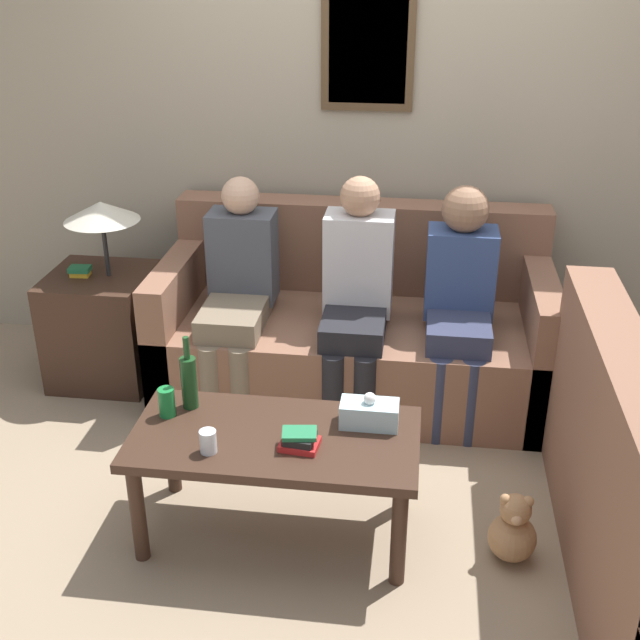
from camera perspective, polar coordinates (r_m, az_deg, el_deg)
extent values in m
plane|color=gray|center=(3.97, 1.61, -8.58)|extent=(16.00, 16.00, 0.00)
cube|color=#9E937F|center=(4.43, 3.33, 13.49)|extent=(9.00, 0.06, 2.60)
cube|color=#4C3823|center=(4.32, 3.42, 18.56)|extent=(0.48, 0.02, 0.60)
cube|color=silver|center=(4.32, 3.41, 18.54)|extent=(0.40, 0.01, 0.52)
cube|color=brown|center=(4.28, 2.37, -2.35)|extent=(2.01, 0.95, 0.44)
cube|color=brown|center=(4.43, 2.94, 5.31)|extent=(2.01, 0.20, 0.50)
cube|color=brown|center=(4.39, -9.84, 0.02)|extent=(0.14, 0.95, 0.72)
cube|color=brown|center=(4.25, 15.06, -1.42)|extent=(0.14, 0.95, 0.72)
cube|color=brown|center=(3.03, 20.56, -6.69)|extent=(0.20, 1.68, 0.50)
cube|color=#382319|center=(3.17, -3.24, -8.43)|extent=(1.13, 0.56, 0.04)
cylinder|color=#382319|center=(3.26, -12.83, -13.21)|extent=(0.06, 0.06, 0.44)
cylinder|color=#382319|center=(3.09, 5.62, -15.03)|extent=(0.06, 0.06, 0.44)
cylinder|color=#382319|center=(3.59, -10.51, -8.93)|extent=(0.06, 0.06, 0.44)
cylinder|color=#382319|center=(3.44, 5.95, -10.29)|extent=(0.06, 0.06, 0.44)
cube|color=#382319|center=(4.53, -15.13, -0.44)|extent=(0.53, 0.53, 0.61)
cylinder|color=#262628|center=(4.33, -15.02, 5.07)|extent=(0.02, 0.02, 0.32)
cone|color=beige|center=(4.27, -15.31, 7.48)|extent=(0.39, 0.39, 0.10)
cube|color=gold|center=(4.42, -16.67, 3.18)|extent=(0.10, 0.08, 0.03)
cube|color=#237547|center=(4.41, -16.72, 3.49)|extent=(0.12, 0.09, 0.03)
cylinder|color=#19421E|center=(3.31, -9.29, -4.43)|extent=(0.07, 0.07, 0.22)
cylinder|color=#19421E|center=(3.23, -9.49, -1.97)|extent=(0.03, 0.03, 0.10)
cylinder|color=silver|center=(3.06, -7.96, -8.55)|extent=(0.06, 0.06, 0.09)
cube|color=red|center=(3.07, -1.46, -8.82)|extent=(0.16, 0.13, 0.02)
cube|color=black|center=(3.06, -1.47, -8.42)|extent=(0.12, 0.11, 0.03)
cube|color=#237547|center=(3.05, -1.47, -8.07)|extent=(0.14, 0.11, 0.02)
cylinder|color=#197A38|center=(3.29, -10.84, -5.76)|extent=(0.07, 0.07, 0.12)
cube|color=silver|center=(3.19, 3.53, -6.68)|extent=(0.23, 0.12, 0.10)
sphere|color=white|center=(3.15, 3.56, -5.60)|extent=(0.05, 0.05, 0.05)
cube|color=#756651|center=(4.07, -6.09, 0.22)|extent=(0.31, 0.48, 0.14)
cylinder|color=#756651|center=(4.01, -7.76, -4.70)|extent=(0.11, 0.11, 0.44)
cylinder|color=#756651|center=(3.97, -5.61, -4.87)|extent=(0.11, 0.11, 0.44)
cube|color=#474C56|center=(4.19, -5.50, 4.54)|extent=(0.34, 0.22, 0.47)
sphere|color=tan|center=(4.08, -5.69, 8.78)|extent=(0.19, 0.19, 0.19)
cube|color=black|center=(3.94, 2.42, -0.53)|extent=(0.31, 0.42, 0.14)
cylinder|color=black|center=(3.89, 0.93, -5.44)|extent=(0.11, 0.11, 0.44)
cylinder|color=black|center=(3.88, 3.19, -5.59)|extent=(0.11, 0.11, 0.44)
cube|color=silver|center=(4.03, 2.77, 4.06)|extent=(0.34, 0.22, 0.51)
sphere|color=tan|center=(3.91, 2.88, 8.76)|extent=(0.20, 0.20, 0.20)
cube|color=#2D334C|center=(3.95, 9.78, -0.79)|extent=(0.31, 0.40, 0.14)
cylinder|color=#2D334C|center=(3.90, 8.42, -5.62)|extent=(0.11, 0.11, 0.44)
cylinder|color=#2D334C|center=(3.91, 10.67, -5.74)|extent=(0.11, 0.11, 0.44)
cube|color=#33477A|center=(4.05, 9.95, 3.33)|extent=(0.34, 0.22, 0.45)
sphere|color=#8C664C|center=(3.94, 10.31, 7.76)|extent=(0.23, 0.23, 0.23)
sphere|color=#A87A51|center=(3.35, 13.50, -14.81)|extent=(0.19, 0.19, 0.19)
sphere|color=#A87A51|center=(3.26, 13.75, -12.95)|extent=(0.12, 0.12, 0.12)
sphere|color=#A87A51|center=(3.23, 13.05, -12.32)|extent=(0.04, 0.04, 0.04)
sphere|color=#A87A51|center=(3.24, 14.61, -12.37)|extent=(0.04, 0.04, 0.04)
sphere|color=tan|center=(3.23, 13.81, -13.58)|extent=(0.05, 0.05, 0.05)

